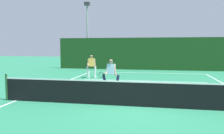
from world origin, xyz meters
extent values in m
plane|color=#287E56|center=(0.00, 0.00, 0.00)|extent=(80.00, 80.00, 0.00)
cube|color=white|center=(0.00, 11.10, 0.00)|extent=(9.79, 0.10, 0.01)
cube|color=white|center=(-4.90, 0.00, 0.00)|extent=(0.10, 22.19, 0.01)
cube|color=white|center=(0.00, 6.54, 0.00)|extent=(7.98, 0.10, 0.01)
cube|color=white|center=(0.00, 3.20, 0.00)|extent=(0.10, 6.40, 0.01)
cylinder|color=#1E4723|center=(-5.32, 0.00, 0.55)|extent=(0.09, 0.09, 1.11)
cube|color=black|center=(0.00, 0.00, 0.46)|extent=(10.55, 0.02, 0.91)
cube|color=white|center=(0.00, 0.00, 0.94)|extent=(10.55, 0.03, 0.05)
cylinder|color=#1E234C|center=(-1.14, 3.07, 0.40)|extent=(0.28, 0.19, 0.81)
cylinder|color=#1E234C|center=(-1.82, 3.21, 0.40)|extent=(0.34, 0.20, 0.81)
ellipsoid|color=white|center=(-1.14, 3.07, 0.04)|extent=(0.28, 0.16, 0.09)
ellipsoid|color=white|center=(-1.82, 3.21, 0.04)|extent=(0.28, 0.16, 0.09)
cube|color=#9EDBEA|center=(-1.48, 3.14, 1.07)|extent=(0.47, 0.40, 0.59)
cylinder|color=tan|center=(-1.26, 3.09, 1.05)|extent=(0.19, 0.13, 0.62)
cylinder|color=tan|center=(-1.70, 3.19, 1.05)|extent=(0.19, 0.47, 0.53)
sphere|color=tan|center=(-1.48, 3.14, 1.47)|extent=(0.21, 0.21, 0.21)
cylinder|color=black|center=(-1.48, 3.14, 1.51)|extent=(0.27, 0.27, 0.04)
cylinder|color=black|center=(-1.80, 2.95, 0.83)|extent=(0.09, 0.26, 0.03)
torus|color=black|center=(-1.88, 2.62, 0.83)|extent=(0.29, 0.08, 0.29)
cylinder|color=silver|center=(-3.48, 7.33, 0.41)|extent=(0.22, 0.18, 0.84)
cylinder|color=silver|center=(-3.97, 7.23, 0.41)|extent=(0.25, 0.19, 0.84)
ellipsoid|color=white|center=(-3.48, 7.33, 0.04)|extent=(0.28, 0.16, 0.09)
ellipsoid|color=white|center=(-3.97, 7.23, 0.04)|extent=(0.28, 0.16, 0.09)
cube|color=#E5B24C|center=(-3.73, 7.28, 1.12)|extent=(0.47, 0.35, 0.60)
cylinder|color=tan|center=(-3.49, 7.32, 1.09)|extent=(0.17, 0.13, 0.64)
cylinder|color=tan|center=(-3.96, 7.23, 1.09)|extent=(0.20, 0.55, 0.49)
sphere|color=tan|center=(-3.73, 7.28, 1.54)|extent=(0.22, 0.22, 0.22)
cylinder|color=black|center=(-3.73, 7.28, 1.58)|extent=(0.28, 0.28, 0.04)
cylinder|color=black|center=(-3.96, 6.98, 0.87)|extent=(0.08, 0.26, 0.03)
torus|color=black|center=(-3.90, 6.65, 0.87)|extent=(0.29, 0.08, 0.29)
sphere|color=#D1E033|center=(-3.79, 2.83, 0.03)|extent=(0.07, 0.07, 0.07)
sphere|color=#D1E033|center=(-2.30, 2.92, 0.03)|extent=(0.07, 0.07, 0.07)
cube|color=#194319|center=(0.00, 13.71, 1.56)|extent=(17.80, 0.12, 3.12)
cylinder|color=#9EA39E|center=(-6.50, 15.42, 3.33)|extent=(0.18, 0.18, 6.65)
cube|color=#333338|center=(-6.50, 15.42, 6.83)|extent=(0.55, 0.44, 0.36)
camera|label=1|loc=(0.77, -8.31, 2.24)|focal=36.15mm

